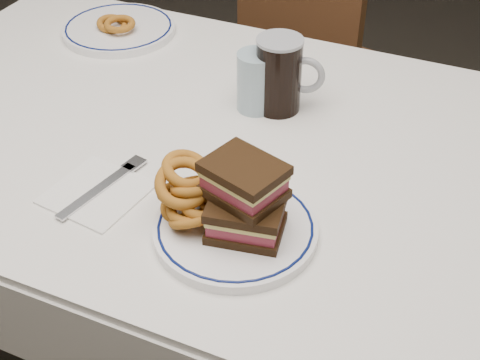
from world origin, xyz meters
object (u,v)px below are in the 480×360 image
at_px(far_plate, 119,29).
at_px(main_plate, 235,229).
at_px(beer_mug, 280,74).
at_px(chair_far, 315,65).
at_px(reuben_sandwich, 245,199).

bearing_deg(far_plate, main_plate, -44.18).
bearing_deg(beer_mug, chair_far, 101.76).
bearing_deg(main_plate, chair_far, 101.45).
distance_m(reuben_sandwich, far_plate, 0.73).
distance_m(chair_far, beer_mug, 0.79).
bearing_deg(chair_far, reuben_sandwich, -77.76).
height_order(reuben_sandwich, beer_mug, beer_mug).
bearing_deg(reuben_sandwich, chair_far, 102.24).
height_order(chair_far, main_plate, chair_far).
xyz_separation_m(beer_mug, far_plate, (-0.45, 0.15, -0.06)).
bearing_deg(reuben_sandwich, main_plate, -176.76).
distance_m(main_plate, beer_mug, 0.36).
relative_size(main_plate, reuben_sandwich, 1.84).
distance_m(beer_mug, far_plate, 0.48).
height_order(main_plate, far_plate, same).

